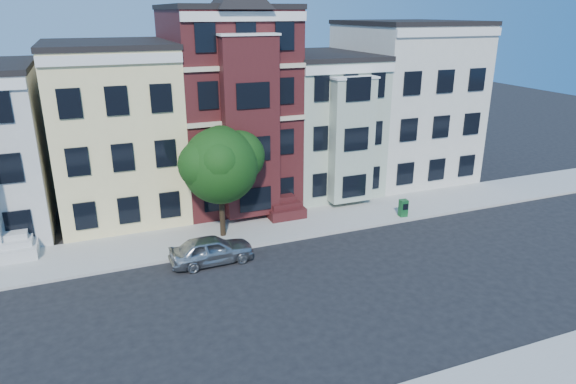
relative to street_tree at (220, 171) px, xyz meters
name	(u,v)px	position (x,y,z in m)	size (l,w,h in m)	color
ground	(321,299)	(2.27, -7.92, -3.90)	(120.00, 120.00, 0.00)	black
far_sidewalk	(261,230)	(2.27, 0.08, -3.82)	(60.00, 4.00, 0.15)	#9E9B93
house_yellow	(115,132)	(-4.73, 6.58, 1.10)	(7.00, 9.00, 10.00)	#F3DF98
house_brown	(227,108)	(2.27, 6.58, 2.10)	(7.00, 9.00, 12.00)	#411516
house_green	(318,123)	(8.77, 6.58, 0.60)	(6.00, 9.00, 9.00)	#A3B29A
house_cream	(403,103)	(15.77, 6.58, 1.60)	(8.00, 9.00, 11.00)	beige
street_tree	(220,171)	(0.00, 0.00, 0.00)	(6.45, 6.45, 7.50)	#16450F
parked_car	(212,250)	(-1.30, -2.72, -3.19)	(1.68, 4.16, 1.42)	#9DA0A4
newspaper_box	(403,208)	(10.88, -1.34, -3.23)	(0.47, 0.42, 1.04)	#165627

